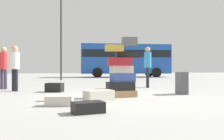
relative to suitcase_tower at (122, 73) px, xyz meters
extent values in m
plane|color=#9E9E99|center=(-0.15, 0.04, -0.65)|extent=(80.00, 80.00, 0.00)
cube|color=olive|center=(-0.02, -0.01, -0.56)|extent=(0.83, 0.49, 0.18)
cube|color=black|center=(-0.03, 0.01, -0.35)|extent=(0.74, 0.40, 0.23)
cube|color=#334F99|center=(0.05, 0.05, -0.12)|extent=(0.66, 0.37, 0.23)
cube|color=beige|center=(0.01, 0.06, 0.10)|extent=(0.62, 0.34, 0.20)
cube|color=maroon|center=(-0.09, -0.08, 0.31)|extent=(0.68, 0.41, 0.21)
cube|color=black|center=(0.18, 0.10, 0.49)|extent=(0.64, 0.40, 0.16)
cube|color=#B28C33|center=(-0.27, -0.21, 0.66)|extent=(0.46, 0.25, 0.17)
cube|color=#4C4C51|center=(0.19, -0.08, 0.86)|extent=(0.43, 0.27, 0.23)
cube|color=black|center=(-1.70, 1.98, -0.50)|extent=(0.65, 0.57, 0.30)
cube|color=black|center=(-1.29, -2.00, -0.55)|extent=(0.57, 0.42, 0.19)
cube|color=olive|center=(0.76, 2.57, -0.30)|extent=(0.33, 0.41, 0.70)
cube|color=beige|center=(-0.77, -0.59, -0.52)|extent=(0.75, 0.54, 0.26)
cube|color=beige|center=(-1.71, -1.05, -0.55)|extent=(0.61, 0.43, 0.20)
cube|color=#4C4C51|center=(1.99, 0.20, -0.31)|extent=(0.32, 0.46, 0.67)
cylinder|color=#3F334C|center=(-3.60, 3.73, -0.27)|extent=(0.12, 0.12, 0.75)
cylinder|color=#3F334C|center=(-3.45, 3.57, -0.27)|extent=(0.12, 0.12, 0.75)
cylinder|color=red|center=(-3.52, 3.65, 0.42)|extent=(0.30, 0.30, 0.64)
sphere|color=tan|center=(-3.52, 3.65, 0.86)|extent=(0.22, 0.22, 0.22)
cylinder|color=black|center=(-3.06, 2.72, -0.27)|extent=(0.12, 0.12, 0.76)
cylinder|color=black|center=(-2.95, 2.52, -0.27)|extent=(0.12, 0.12, 0.76)
cylinder|color=white|center=(-3.00, 2.62, 0.41)|extent=(0.30, 0.30, 0.59)
sphere|color=tan|center=(-3.00, 2.62, 0.81)|extent=(0.22, 0.22, 0.22)
cylinder|color=black|center=(2.12, 2.91, -0.24)|extent=(0.12, 0.12, 0.82)
cylinder|color=black|center=(2.03, 2.71, -0.24)|extent=(0.12, 0.12, 0.82)
cylinder|color=#338CCC|center=(2.08, 2.81, 0.49)|extent=(0.30, 0.30, 0.65)
sphere|color=tan|center=(2.08, 2.81, 0.93)|extent=(0.22, 0.22, 0.22)
cube|color=#1E4CA5|center=(5.56, 15.50, 1.10)|extent=(8.87, 3.82, 2.80)
cube|color=black|center=(5.56, 15.50, 1.59)|extent=(8.71, 3.81, 0.70)
cylinder|color=black|center=(8.51, 16.30, -0.20)|extent=(0.93, 0.39, 0.90)
cylinder|color=black|center=(8.12, 13.83, -0.20)|extent=(0.93, 0.39, 0.90)
cylinder|color=black|center=(3.00, 17.18, -0.20)|extent=(0.93, 0.39, 0.90)
cylinder|color=black|center=(2.61, 14.71, -0.20)|extent=(0.93, 0.39, 0.90)
cylinder|color=#333338|center=(-0.95, 10.25, 2.52)|extent=(0.12, 0.12, 6.34)
camera|label=1|loc=(-2.00, -5.93, 0.10)|focal=36.99mm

